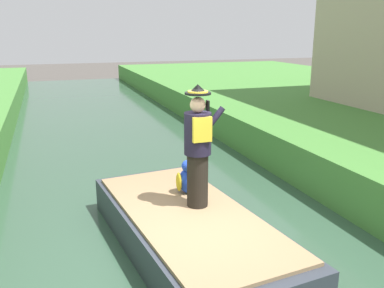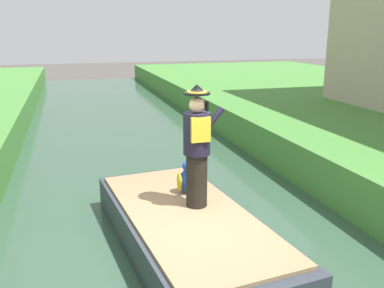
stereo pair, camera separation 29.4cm
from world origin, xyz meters
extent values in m
plane|color=#4C4742|center=(0.00, 0.00, 0.00)|extent=(80.00, 80.00, 0.00)
cube|color=#33513D|center=(0.00, 0.00, 0.05)|extent=(5.88, 48.00, 0.10)
cube|color=#333842|center=(0.00, 0.40, 0.38)|extent=(2.25, 4.37, 0.56)
cube|color=#997A56|center=(0.00, 0.40, 0.69)|extent=(2.07, 4.02, 0.05)
cylinder|color=black|center=(0.21, 0.59, 1.12)|extent=(0.32, 0.32, 0.82)
cylinder|color=black|center=(0.21, 0.59, 1.84)|extent=(0.40, 0.40, 0.62)
cube|color=gold|center=(0.21, 0.40, 1.94)|extent=(0.28, 0.06, 0.36)
sphere|color=#DBA884|center=(0.21, 0.59, 2.27)|extent=(0.23, 0.23, 0.23)
cylinder|color=black|center=(0.21, 0.59, 2.43)|extent=(0.38, 0.38, 0.03)
cone|color=black|center=(0.21, 0.59, 2.50)|extent=(0.26, 0.26, 0.12)
cylinder|color=gold|center=(0.21, 0.59, 2.46)|extent=(0.29, 0.29, 0.02)
cylinder|color=black|center=(0.43, 0.55, 2.02)|extent=(0.38, 0.09, 0.43)
cube|color=black|center=(0.34, 0.53, 2.26)|extent=(0.03, 0.08, 0.15)
ellipsoid|color=blue|center=(0.22, 1.14, 0.91)|extent=(0.26, 0.32, 0.40)
sphere|color=blue|center=(0.22, 1.10, 1.18)|extent=(0.20, 0.20, 0.20)
cone|color=yellow|center=(0.22, 1.00, 1.17)|extent=(0.09, 0.09, 0.09)
ellipsoid|color=yellow|center=(0.08, 1.14, 0.91)|extent=(0.08, 0.20, 0.32)
ellipsoid|color=yellow|center=(0.36, 1.14, 0.91)|extent=(0.08, 0.20, 0.32)
camera|label=1|loc=(-1.82, -4.97, 3.30)|focal=39.08mm
camera|label=2|loc=(-1.54, -5.06, 3.30)|focal=39.08mm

